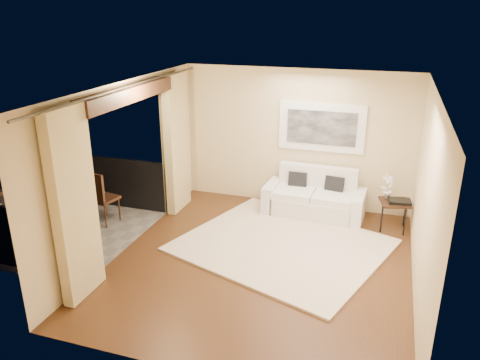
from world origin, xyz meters
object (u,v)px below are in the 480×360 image
at_px(side_table, 395,205).
at_px(balcony_chair_near, 79,201).
at_px(bistro_table, 56,197).
at_px(balcony_chair_far, 99,194).
at_px(orchid, 388,186).
at_px(sofa, 314,199).
at_px(ice_bucket, 51,184).

bearing_deg(side_table, balcony_chair_near, -160.00).
height_order(bistro_table, balcony_chair_far, balcony_chair_far).
distance_m(balcony_chair_far, balcony_chair_near, 0.45).
xyz_separation_m(orchid, balcony_chair_near, (-5.03, -2.02, -0.14)).
height_order(sofa, ice_bucket, ice_bucket).
bearing_deg(balcony_chair_far, bistro_table, 56.65).
height_order(balcony_chair_far, balcony_chair_near, balcony_chair_near).
distance_m(bistro_table, balcony_chair_near, 0.41).
relative_size(side_table, balcony_chair_far, 0.58).
bearing_deg(balcony_chair_near, side_table, 27.59).
bearing_deg(orchid, balcony_chair_near, -158.12).
bearing_deg(side_table, balcony_chair_far, -164.09).
xyz_separation_m(bistro_table, balcony_chair_near, (0.40, 0.07, -0.06)).
bearing_deg(orchid, ice_bucket, -160.12).
relative_size(bistro_table, balcony_chair_near, 0.72).
xyz_separation_m(balcony_chair_far, balcony_chair_near, (-0.10, -0.44, 0.03)).
height_order(sofa, balcony_chair_far, balcony_chair_far).
xyz_separation_m(side_table, balcony_chair_far, (-5.08, -1.45, 0.12)).
bearing_deg(orchid, side_table, -41.69).
height_order(balcony_chair_near, ice_bucket, balcony_chair_near).
xyz_separation_m(side_table, bistro_table, (-5.58, -1.96, 0.21)).
distance_m(side_table, orchid, 0.35).
xyz_separation_m(sofa, bistro_table, (-4.13, -2.17, 0.36)).
bearing_deg(ice_bucket, balcony_chair_far, 33.95).
bearing_deg(bistro_table, balcony_chair_far, 45.53).
xyz_separation_m(balcony_chair_near, ice_bucket, (-0.54, 0.01, 0.24)).
relative_size(orchid, balcony_chair_near, 0.43).
xyz_separation_m(orchid, ice_bucket, (-5.57, -2.01, 0.10)).
bearing_deg(balcony_chair_near, ice_bucket, -173.10).
height_order(side_table, ice_bucket, ice_bucket).
xyz_separation_m(sofa, side_table, (1.45, -0.21, 0.15)).
relative_size(orchid, ice_bucket, 2.29).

